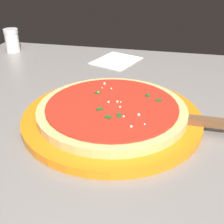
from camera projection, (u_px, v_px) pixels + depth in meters
restaurant_table at (107, 161)px, 0.72m from camera, size 0.85×0.96×0.76m
serving_plate at (112, 117)px, 0.60m from camera, size 0.35×0.35×0.02m
pizza at (112, 110)px, 0.59m from camera, size 0.29×0.29×0.02m
pizza_server at (199, 122)px, 0.56m from camera, size 0.07×0.22×0.01m
napkin_folded_right at (116, 61)px, 0.92m from camera, size 0.17×0.15×0.00m
parmesan_shaker at (12, 40)px, 0.98m from camera, size 0.05×0.05×0.07m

